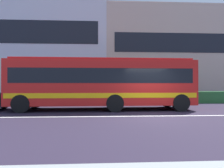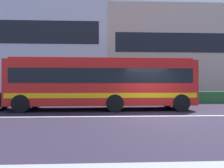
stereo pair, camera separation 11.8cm
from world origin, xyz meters
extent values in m
plane|color=#271F30|center=(0.00, 0.00, 0.00)|extent=(160.00, 160.00, 0.00)
cube|color=silver|center=(0.00, 0.00, 0.00)|extent=(60.00, 0.16, 0.01)
cube|color=#2B6A32|center=(1.09, 6.73, 0.49)|extent=(15.09, 1.10, 0.97)
cube|color=silver|center=(-13.43, 15.37, 6.12)|extent=(22.36, 8.63, 12.23)
cube|color=black|center=(-13.43, 11.04, 7.10)|extent=(20.58, 0.04, 2.45)
cube|color=#C5AD99|center=(8.48, 15.37, 5.28)|extent=(21.45, 8.63, 10.57)
cube|color=black|center=(8.48, 11.04, 6.13)|extent=(19.74, 0.04, 2.11)
cube|color=red|center=(-2.69, 2.67, 1.67)|extent=(11.03, 2.67, 2.63)
cube|color=black|center=(-2.69, 2.67, 2.06)|extent=(10.38, 2.69, 0.84)
cube|color=#F4B410|center=(-2.69, 2.67, 0.94)|extent=(10.82, 2.69, 0.28)
cube|color=red|center=(-2.69, 2.67, 3.04)|extent=(10.59, 2.26, 0.12)
cube|color=black|center=(-8.20, 2.59, 2.06)|extent=(0.06, 2.13, 0.93)
cylinder|color=black|center=(-7.17, 1.44, 0.50)|extent=(1.00, 0.29, 1.00)
cylinder|color=black|center=(-7.20, 3.77, 0.50)|extent=(1.00, 0.29, 1.00)
cylinder|color=black|center=(-2.00, 1.51, 0.50)|extent=(1.00, 0.29, 1.00)
cylinder|color=black|center=(-2.03, 3.84, 0.50)|extent=(1.00, 0.29, 1.00)
cylinder|color=black|center=(1.83, 1.56, 0.50)|extent=(1.00, 0.29, 1.00)
cylinder|color=black|center=(1.80, 3.89, 0.50)|extent=(1.00, 0.29, 1.00)
cylinder|color=black|center=(-9.12, 3.59, 0.32)|extent=(0.64, 0.23, 0.64)
camera|label=1|loc=(-2.75, -9.30, 1.52)|focal=30.75mm
camera|label=2|loc=(-2.63, -9.31, 1.52)|focal=30.75mm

